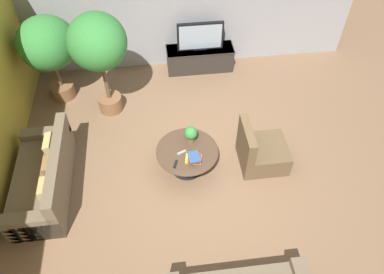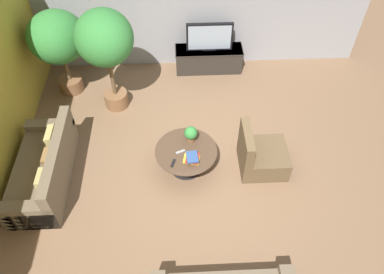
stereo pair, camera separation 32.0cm
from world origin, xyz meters
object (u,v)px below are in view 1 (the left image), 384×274
couch_by_wall (45,179)px  television (200,36)px  media_console (200,58)px  coffee_table (187,156)px  potted_palm_corner (98,46)px  armchair_wicker (260,152)px  potted_palm_tall (48,46)px  potted_plant_tabletop (191,134)px

couch_by_wall → television: bearing=134.7°
couch_by_wall → media_console: bearing=134.7°
television → coffee_table: (-0.60, -2.76, -0.51)m
coffee_table → couch_by_wall: 2.36m
coffee_table → potted_palm_corner: (-1.35, 1.67, 1.18)m
armchair_wicker → potted_palm_tall: (-3.63, 2.22, 0.96)m
couch_by_wall → armchair_wicker: 3.64m
media_console → couch_by_wall: couch_by_wall is taller
coffee_table → potted_palm_tall: (-2.35, 2.19, 0.91)m
media_console → coffee_table: media_console is taller
media_console → coffee_table: (-0.60, -2.76, 0.04)m
potted_palm_corner → media_console: bearing=29.3°
couch_by_wall → coffee_table: bearing=94.0°
potted_palm_corner → potted_palm_tall: bearing=152.1°
potted_plant_tabletop → armchair_wicker: bearing=-11.6°
media_console → coffee_table: size_ratio=1.40×
television → armchair_wicker: 2.92m
potted_palm_tall → potted_plant_tabletop: 3.19m
armchair_wicker → potted_palm_tall: size_ratio=0.48×
coffee_table → television: bearing=77.8°
media_console → potted_plant_tabletop: size_ratio=4.76×
armchair_wicker → potted_palm_corner: (-2.63, 1.69, 1.23)m
potted_palm_tall → potted_plant_tabletop: bearing=-39.0°
coffee_table → armchair_wicker: armchair_wicker is taller
media_console → potted_plant_tabletop: 2.62m
coffee_table → potted_plant_tabletop: (0.09, 0.22, 0.31)m
media_console → couch_by_wall: size_ratio=0.78×
armchair_wicker → potted_plant_tabletop: bearing=78.4°
couch_by_wall → potted_plant_tabletop: bearing=98.9°
television → potted_palm_corner: 2.33m
potted_palm_corner → potted_plant_tabletop: (1.44, -1.45, -0.88)m
couch_by_wall → potted_plant_tabletop: 2.50m
armchair_wicker → potted_palm_corner: 3.36m
coffee_table → potted_plant_tabletop: 0.39m
media_console → potted_palm_tall: bearing=-169.1°
media_console → potted_palm_tall: (-2.94, -0.57, 0.95)m
media_console → potted_palm_corner: potted_palm_corner is taller
television → coffee_table: television is taller
coffee_table → potted_palm_tall: potted_palm_tall is taller
media_console → television: television is taller
coffee_table → couch_by_wall: couch_by_wall is taller
media_console → armchair_wicker: armchair_wicker is taller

